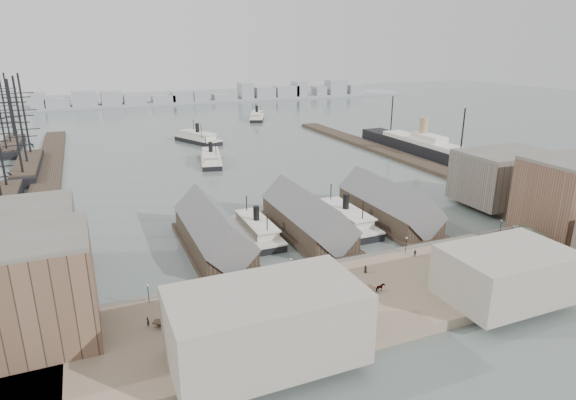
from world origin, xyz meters
name	(u,v)px	position (x,y,z in m)	size (l,w,h in m)	color
ground	(336,259)	(0.00, 0.00, 0.00)	(900.00, 900.00, 0.00)	#4D5956
quay	(383,293)	(0.00, -20.00, 1.00)	(180.00, 30.00, 2.00)	#7F6B55
seawall	(347,263)	(0.00, -5.20, 1.15)	(180.00, 1.20, 2.30)	#59544C
west_wharf	(46,182)	(-68.00, 100.00, 0.80)	(10.00, 220.00, 1.60)	#2D231C
east_wharf	(392,153)	(78.00, 90.00, 0.80)	(10.00, 180.00, 1.60)	#2D231C
ferry_shed_west	(213,233)	(-26.00, 16.88, 4.64)	(14.00, 42.00, 12.60)	#2D231C
ferry_shed_center	(307,219)	(0.00, 16.88, 4.64)	(14.00, 42.00, 12.60)	#2D231C
ferry_shed_east	(388,206)	(26.00, 16.88, 4.64)	(14.00, 42.00, 12.60)	#2D231C
warehouse_west_back	(11,242)	(-70.00, 18.00, 9.00)	(26.00, 20.00, 14.00)	#60564C
warehouse_east_back	(504,177)	(68.00, 15.00, 9.50)	(28.00, 20.00, 15.00)	#60564C
street_bldg_center	(506,273)	(20.00, -32.00, 7.00)	(24.00, 16.00, 10.00)	gray
street_bldg_west	(266,325)	(-30.00, -32.00, 8.00)	(30.00, 16.00, 12.00)	gray
lamp_post_far_w	(148,290)	(-45.00, -7.00, 4.71)	(0.44, 0.44, 3.92)	black
lamp_post_near_w	(291,263)	(-15.00, -7.00, 4.71)	(0.44, 0.44, 3.92)	black
lamp_post_near_e	(406,242)	(15.00, -7.00, 4.71)	(0.44, 0.44, 3.92)	black
lamp_post_far_e	(501,224)	(45.00, -7.00, 4.71)	(0.44, 0.44, 3.92)	black
far_shore	(146,100)	(-2.07, 334.14, 3.91)	(500.00, 40.00, 15.72)	gray
ferry_docked_west	(257,229)	(-13.00, 21.07, 2.14)	(7.66, 25.53, 9.12)	black
ferry_docked_east	(345,218)	(13.00, 18.72, 2.36)	(8.45, 28.17, 10.06)	black
ferry_open_near	(211,158)	(-3.57, 106.90, 2.34)	(14.14, 29.08, 9.98)	black
ferry_open_mid	(198,138)	(1.51, 154.48, 2.53)	(20.54, 31.30, 10.79)	black
ferry_open_far	(257,116)	(56.16, 216.41, 2.39)	(18.66, 29.72, 10.21)	black
sailing_ship_mid	(28,165)	(-75.57, 122.44, 2.72)	(9.24, 53.38, 37.99)	black
sailing_ship_far	(11,145)	(-86.55, 172.62, 2.59)	(8.72, 48.42, 35.83)	black
ocean_steamer	(422,146)	(92.00, 86.09, 3.71)	(11.81, 86.33, 17.27)	black
tram	(531,240)	(45.11, -16.52, 3.95)	(4.17, 10.98, 3.81)	black
horse_cart_left	(169,319)	(-42.70, -15.69, 2.78)	(4.62, 3.50, 1.49)	black
horse_cart_center	(377,288)	(-2.03, -20.70, 2.83)	(5.02, 2.10, 1.66)	black
horse_cart_right	(477,263)	(25.28, -19.40, 2.77)	(4.70, 3.42, 1.48)	black
pedestrian_0	(148,322)	(-46.27, -15.39, 2.90)	(0.66, 0.48, 1.80)	black
pedestrian_1	(195,338)	(-39.66, -23.71, 2.89)	(0.86, 0.67, 1.78)	black
pedestrian_2	(230,290)	(-29.64, -9.99, 2.84)	(1.09, 0.63, 1.68)	black
pedestrian_3	(292,317)	(-22.02, -23.76, 2.79)	(0.92, 0.38, 1.58)	black
pedestrian_4	(365,269)	(0.38, -12.50, 2.87)	(0.85, 0.55, 1.73)	black
pedestrian_5	(451,279)	(14.48, -23.48, 2.85)	(0.62, 0.45, 1.69)	black
pedestrian_6	(415,253)	(15.60, -9.84, 2.81)	(0.79, 0.61, 1.62)	black
pedestrian_7	(479,266)	(24.29, -21.05, 2.85)	(1.09, 0.63, 1.69)	black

